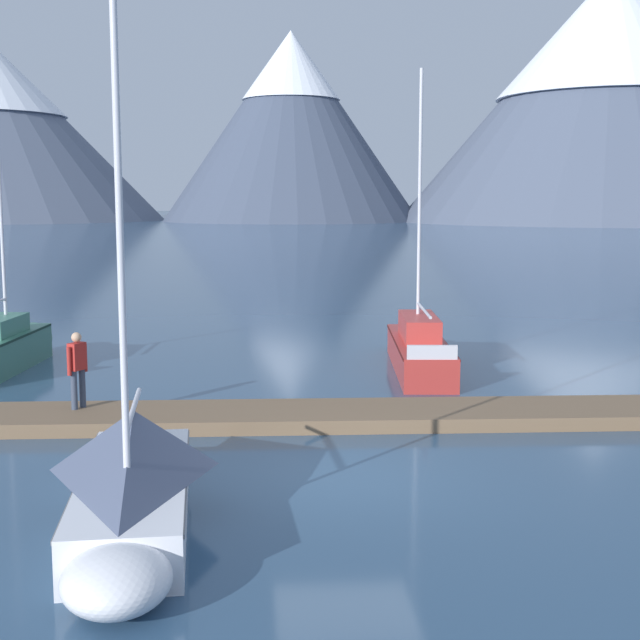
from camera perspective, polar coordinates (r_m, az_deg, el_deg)
name	(u,v)px	position (r m, az deg, el deg)	size (l,w,h in m)	color
ground_plane	(346,479)	(15.93, 1.64, -10.08)	(700.00, 700.00, 0.00)	#2D4C6B
mountain_central_massif	(291,124)	(198.92, -1.85, 12.39)	(56.25, 56.25, 40.71)	#424C60
mountain_shoulder_ridge	(610,88)	(202.80, 18.03, 13.86)	(88.64, 88.64, 52.32)	#4C566B
dock	(327,416)	(19.72, 0.44, -6.13)	(23.40, 2.79, 0.30)	brown
sailboat_nearest_berth	(4,346)	(27.38, -19.50, -1.57)	(1.95, 6.10, 8.80)	#336B56
sailboat_second_berth	(133,476)	(13.73, -11.86, -9.73)	(2.05, 6.36, 8.63)	white
sailboat_mid_dock_port	(418,347)	(26.01, 6.28, -1.71)	(1.97, 7.30, 8.50)	#B2332D
person_on_dock	(77,365)	(20.27, -15.21, -2.80)	(0.39, 0.51, 1.69)	#384256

